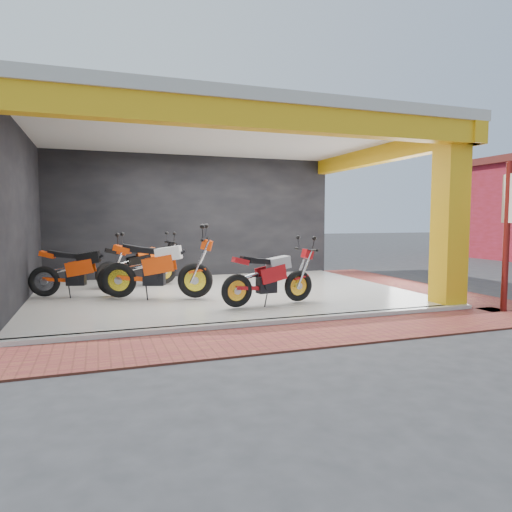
# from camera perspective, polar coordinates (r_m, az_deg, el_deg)

# --- Properties ---
(ground) EXTENTS (80.00, 80.00, 0.00)m
(ground) POSITION_cam_1_polar(r_m,az_deg,el_deg) (8.41, -0.49, -7.15)
(ground) COLOR #2D2D30
(ground) RESTS_ON ground
(showroom_floor) EXTENTS (8.00, 6.00, 0.10)m
(showroom_floor) POSITION_cam_1_polar(r_m,az_deg,el_deg) (10.28, -4.09, -4.71)
(showroom_floor) COLOR white
(showroom_floor) RESTS_ON ground
(showroom_ceiling) EXTENTS (8.40, 6.40, 0.20)m
(showroom_ceiling) POSITION_cam_1_polar(r_m,az_deg,el_deg) (10.31, -4.21, 15.15)
(showroom_ceiling) COLOR beige
(showroom_ceiling) RESTS_ON corner_column
(back_wall) EXTENTS (8.20, 0.20, 3.50)m
(back_wall) POSITION_cam_1_polar(r_m,az_deg,el_deg) (13.16, -7.68, 4.75)
(back_wall) COLOR black
(back_wall) RESTS_ON ground
(left_wall) EXTENTS (0.20, 6.20, 3.50)m
(left_wall) POSITION_cam_1_polar(r_m,az_deg,el_deg) (9.90, -27.79, 4.29)
(left_wall) COLOR black
(left_wall) RESTS_ON ground
(corner_column) EXTENTS (0.50, 0.50, 3.50)m
(corner_column) POSITION_cam_1_polar(r_m,az_deg,el_deg) (9.51, 23.07, 4.46)
(corner_column) COLOR gold
(corner_column) RESTS_ON ground
(header_beam_front) EXTENTS (8.40, 0.30, 0.40)m
(header_beam_front) POSITION_cam_1_polar(r_m,az_deg,el_deg) (7.46, 2.07, 16.88)
(header_beam_front) COLOR gold
(header_beam_front) RESTS_ON corner_column
(header_beam_right) EXTENTS (0.30, 6.40, 0.40)m
(header_beam_right) POSITION_cam_1_polar(r_m,az_deg,el_deg) (11.94, 15.12, 12.10)
(header_beam_right) COLOR gold
(header_beam_right) RESTS_ON corner_column
(floor_kerb) EXTENTS (8.00, 0.20, 0.10)m
(floor_kerb) POSITION_cam_1_polar(r_m,az_deg,el_deg) (7.46, 2.06, -8.29)
(floor_kerb) COLOR white
(floor_kerb) RESTS_ON ground
(paver_front) EXTENTS (9.00, 1.40, 0.03)m
(paver_front) POSITION_cam_1_polar(r_m,az_deg,el_deg) (6.77, 4.49, -9.96)
(paver_front) COLOR brown
(paver_front) RESTS_ON ground
(paver_right) EXTENTS (1.40, 7.00, 0.03)m
(paver_right) POSITION_cam_1_polar(r_m,az_deg,el_deg) (12.42, 17.85, -3.46)
(paver_right) COLOR brown
(paver_right) RESTS_ON ground
(signpost) EXTENTS (0.15, 0.37, 2.75)m
(signpost) POSITION_cam_1_polar(r_m,az_deg,el_deg) (9.47, 28.86, 2.78)
(signpost) COLOR #5A100D
(signpost) RESTS_ON ground
(moto_hero) EXTENTS (2.54, 1.64, 1.46)m
(moto_hero) POSITION_cam_1_polar(r_m,az_deg,el_deg) (9.26, -7.64, -0.91)
(moto_hero) COLOR #F9440A
(moto_hero) RESTS_ON showroom_floor
(moto_row_a) EXTENTS (2.11, 1.03, 1.24)m
(moto_row_a) POSITION_cam_1_polar(r_m,az_deg,el_deg) (8.86, 5.32, -1.84)
(moto_row_a) COLOR #AE1217
(moto_row_a) RESTS_ON showroom_floor
(moto_row_b) EXTENTS (2.22, 1.21, 1.28)m
(moto_row_b) POSITION_cam_1_polar(r_m,az_deg,el_deg) (9.98, -17.55, -1.19)
(moto_row_b) COLOR #E33B09
(moto_row_b) RESTS_ON showroom_floor
(moto_row_c) EXTENTS (2.15, 1.12, 1.25)m
(moto_row_c) POSITION_cam_1_polar(r_m,az_deg,el_deg) (11.41, -11.40, -0.43)
(moto_row_c) COLOR black
(moto_row_c) RESTS_ON showroom_floor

